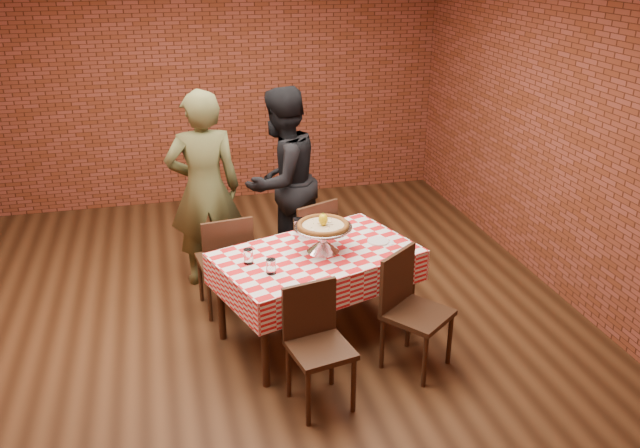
# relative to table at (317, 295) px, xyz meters

# --- Properties ---
(ground) EXTENTS (6.00, 6.00, 0.00)m
(ground) POSITION_rel_table_xyz_m (-0.42, 0.38, -0.38)
(ground) COLOR black
(ground) RESTS_ON ground
(back_wall) EXTENTS (5.50, 0.00, 5.50)m
(back_wall) POSITION_rel_table_xyz_m (-0.42, 3.38, 1.08)
(back_wall) COLOR maroon
(back_wall) RESTS_ON ground
(table) EXTENTS (1.72, 1.34, 0.75)m
(table) POSITION_rel_table_xyz_m (0.00, 0.00, 0.00)
(table) COLOR #341C0F
(table) RESTS_ON ground
(tablecloth) EXTENTS (1.77, 1.39, 0.26)m
(tablecloth) POSITION_rel_table_xyz_m (0.00, 0.00, 0.25)
(tablecloth) COLOR red
(tablecloth) RESTS_ON table
(pizza_stand) EXTENTS (0.55, 0.55, 0.21)m
(pizza_stand) POSITION_rel_table_xyz_m (0.06, 0.01, 0.49)
(pizza_stand) COLOR silver
(pizza_stand) RESTS_ON tablecloth
(pizza) EXTENTS (0.48, 0.48, 0.03)m
(pizza) POSITION_rel_table_xyz_m (0.06, 0.01, 0.60)
(pizza) COLOR beige
(pizza) RESTS_ON pizza_stand
(lemon) EXTENTS (0.09, 0.09, 0.09)m
(lemon) POSITION_rel_table_xyz_m (0.06, 0.01, 0.65)
(lemon) COLOR yellow
(lemon) RESTS_ON pizza
(water_glass_left) EXTENTS (0.09, 0.09, 0.11)m
(water_glass_left) POSITION_rel_table_xyz_m (-0.41, -0.27, 0.44)
(water_glass_left) COLOR white
(water_glass_left) RESTS_ON tablecloth
(water_glass_right) EXTENTS (0.09, 0.09, 0.11)m
(water_glass_right) POSITION_rel_table_xyz_m (-0.54, -0.06, 0.44)
(water_glass_right) COLOR white
(water_glass_right) RESTS_ON tablecloth
(side_plate) EXTENTS (0.22, 0.22, 0.01)m
(side_plate) POSITION_rel_table_xyz_m (0.53, 0.06, 0.39)
(side_plate) COLOR white
(side_plate) RESTS_ON tablecloth
(sweetener_packet_a) EXTENTS (0.06, 0.05, 0.00)m
(sweetener_packet_a) POSITION_rel_table_xyz_m (0.61, -0.00, 0.39)
(sweetener_packet_a) COLOR white
(sweetener_packet_a) RESTS_ON tablecloth
(sweetener_packet_b) EXTENTS (0.05, 0.04, 0.00)m
(sweetener_packet_b) POSITION_rel_table_xyz_m (0.63, 0.04, 0.39)
(sweetener_packet_b) COLOR white
(sweetener_packet_b) RESTS_ON tablecloth
(condiment_caddy) EXTENTS (0.12, 0.10, 0.16)m
(condiment_caddy) POSITION_rel_table_xyz_m (-0.06, 0.32, 0.46)
(condiment_caddy) COLOR silver
(condiment_caddy) RESTS_ON tablecloth
(chair_near_left) EXTENTS (0.47, 0.47, 0.88)m
(chair_near_left) POSITION_rel_table_xyz_m (-0.18, -0.87, 0.06)
(chair_near_left) COLOR #341C0F
(chair_near_left) RESTS_ON ground
(chair_near_right) EXTENTS (0.60, 0.60, 0.91)m
(chair_near_right) POSITION_rel_table_xyz_m (0.63, -0.60, 0.08)
(chair_near_right) COLOR #341C0F
(chair_near_right) RESTS_ON ground
(chair_far_left) EXTENTS (0.48, 0.48, 0.91)m
(chair_far_left) POSITION_rel_table_xyz_m (-0.67, 0.64, 0.08)
(chair_far_left) COLOR #341C0F
(chair_far_left) RESTS_ON ground
(chair_far_right) EXTENTS (0.56, 0.56, 0.91)m
(chair_far_right) POSITION_rel_table_xyz_m (0.09, 0.81, 0.08)
(chair_far_right) COLOR #341C0F
(chair_far_right) RESTS_ON ground
(diner_olive) EXTENTS (0.69, 0.46, 1.84)m
(diner_olive) POSITION_rel_table_xyz_m (-0.76, 1.19, 0.55)
(diner_olive) COLOR #4D4F2B
(diner_olive) RESTS_ON ground
(diner_black) EXTENTS (1.11, 1.07, 1.80)m
(diner_black) POSITION_rel_table_xyz_m (-0.02, 1.31, 0.52)
(diner_black) COLOR black
(diner_black) RESTS_ON ground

